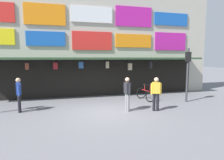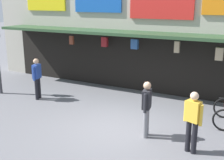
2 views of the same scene
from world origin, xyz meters
name	(u,v)px [view 2 (image 2 of 2)]	position (x,y,z in m)	size (l,w,h in m)	color
ground_plane	(116,127)	(0.00, 0.00, 0.00)	(80.00, 80.00, 0.00)	slate
bicycle_parked	(224,113)	(3.00, 1.81, 0.39)	(0.86, 1.24, 1.05)	black
pedestrian_in_green	(37,76)	(-4.08, 0.97, 0.95)	(0.28, 0.52, 1.68)	black
pedestrian_in_white	(193,119)	(2.45, -0.50, 0.95)	(0.51, 0.32, 1.68)	black
pedestrian_in_blue	(147,106)	(1.06, -0.17, 0.95)	(0.28, 0.52, 1.68)	gray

